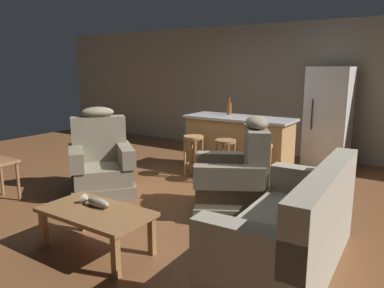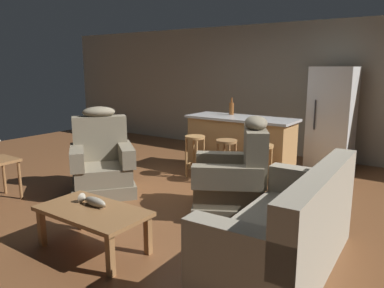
% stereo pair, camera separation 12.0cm
% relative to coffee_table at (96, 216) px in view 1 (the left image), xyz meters
% --- Properties ---
extents(ground_plane, '(12.00, 12.00, 0.00)m').
position_rel_coffee_table_xyz_m(ground_plane, '(-0.09, 1.87, -0.36)').
color(ground_plane, brown).
extents(back_wall, '(12.00, 0.05, 2.60)m').
position_rel_coffee_table_xyz_m(back_wall, '(-0.09, 4.99, 0.94)').
color(back_wall, '#A89E89').
rests_on(back_wall, ground_plane).
extents(coffee_table, '(1.10, 0.60, 0.42)m').
position_rel_coffee_table_xyz_m(coffee_table, '(0.00, 0.00, 0.00)').
color(coffee_table, olive).
rests_on(coffee_table, ground_plane).
extents(fish_figurine, '(0.34, 0.10, 0.10)m').
position_rel_coffee_table_xyz_m(fish_figurine, '(-0.07, 0.07, 0.10)').
color(fish_figurine, '#4C3823').
rests_on(fish_figurine, coffee_table).
extents(couch, '(0.92, 1.93, 0.94)m').
position_rel_coffee_table_xyz_m(couch, '(1.68, 0.75, -0.02)').
color(couch, '#9E937F').
rests_on(couch, ground_plane).
extents(recliner_near_lamp, '(1.18, 1.18, 1.20)m').
position_rel_coffee_table_xyz_m(recliner_near_lamp, '(-1.27, 1.25, 0.06)').
color(recliner_near_lamp, '#756B56').
rests_on(recliner_near_lamp, ground_plane).
extents(recliner_near_island, '(1.14, 1.14, 1.20)m').
position_rel_coffee_table_xyz_m(recliner_near_island, '(0.68, 1.62, 0.06)').
color(recliner_near_island, '#756B56').
rests_on(recliner_near_island, ground_plane).
extents(kitchen_island, '(1.80, 0.70, 0.95)m').
position_rel_coffee_table_xyz_m(kitchen_island, '(-0.09, 3.22, 0.11)').
color(kitchen_island, '#AD7F4C').
rests_on(kitchen_island, ground_plane).
extents(bar_stool_left, '(0.32, 0.32, 0.68)m').
position_rel_coffee_table_xyz_m(bar_stool_left, '(-0.58, 2.59, 0.11)').
color(bar_stool_left, '#A87A47').
rests_on(bar_stool_left, ground_plane).
extents(bar_stool_middle, '(0.32, 0.32, 0.68)m').
position_rel_coffee_table_xyz_m(bar_stool_middle, '(-0.00, 2.59, 0.11)').
color(bar_stool_middle, olive).
rests_on(bar_stool_middle, ground_plane).
extents(bar_stool_right, '(0.32, 0.32, 0.68)m').
position_rel_coffee_table_xyz_m(bar_stool_right, '(0.58, 2.59, 0.11)').
color(bar_stool_right, '#A87A47').
rests_on(bar_stool_right, ground_plane).
extents(refrigerator, '(0.70, 0.69, 1.76)m').
position_rel_coffee_table_xyz_m(refrigerator, '(1.04, 4.42, 0.52)').
color(refrigerator, white).
rests_on(refrigerator, ground_plane).
extents(bottle_tall_green, '(0.08, 0.08, 0.29)m').
position_rel_coffee_table_xyz_m(bottle_tall_green, '(-0.38, 3.40, 0.70)').
color(bottle_tall_green, brown).
rests_on(bottle_tall_green, kitchen_island).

